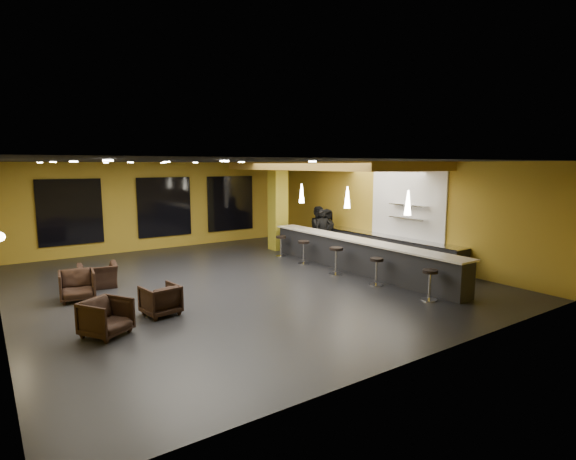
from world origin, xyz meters
TOP-DOWN VIEW (x-y plane):
  - floor at (0.00, 0.00)m, footprint 12.00×13.00m
  - ceiling at (0.00, 0.00)m, footprint 12.00×13.00m
  - wall_back at (0.00, 6.55)m, footprint 12.00×0.10m
  - wall_front at (0.00, -6.55)m, footprint 12.00×0.10m
  - wall_right at (6.05, 0.00)m, footprint 0.10×13.00m
  - wood_soffit at (4.00, 1.00)m, footprint 3.60×8.00m
  - window_left at (-3.50, 6.44)m, footprint 2.20×0.06m
  - window_center at (0.00, 6.44)m, footprint 2.20×0.06m
  - window_right at (3.00, 6.44)m, footprint 2.20×0.06m
  - tile_backsplash at (5.96, -1.00)m, footprint 0.06×3.20m
  - bar_counter at (3.65, -1.00)m, footprint 0.60×8.00m
  - bar_top at (3.65, -1.00)m, footprint 0.78×8.10m
  - prep_counter at (5.65, -0.50)m, footprint 0.70×6.00m
  - prep_top at (5.65, -0.50)m, footprint 0.72×6.00m
  - wall_shelf_lower at (5.82, -1.20)m, footprint 0.30×1.50m
  - wall_shelf_upper at (5.82, -1.20)m, footprint 0.30×1.50m
  - column at (3.65, 3.60)m, footprint 0.60×0.60m
  - wall_sconce at (-5.88, 0.50)m, footprint 0.22×0.22m
  - pendant_0 at (3.65, -3.00)m, footprint 0.20×0.20m
  - pendant_1 at (3.65, -0.50)m, footprint 0.20×0.20m
  - pendant_2 at (3.65, 2.00)m, footprint 0.20×0.20m
  - staff_a at (4.50, 1.78)m, footprint 0.74×0.61m
  - staff_b at (4.54, 2.07)m, footprint 1.05×0.92m
  - staff_c at (5.17, 2.35)m, footprint 0.83×0.56m
  - armchair_a at (-4.29, -2.19)m, footprint 1.11×1.12m
  - armchair_b at (-2.97, -1.57)m, footprint 0.86×0.87m
  - armchair_c at (-4.33, 0.72)m, footprint 0.92×0.94m
  - armchair_d at (-3.64, 1.70)m, footprint 1.15×1.04m
  - bar_stool_0 at (2.98, -4.36)m, footprint 0.40×0.40m
  - bar_stool_1 at (2.93, -2.57)m, footprint 0.40×0.40m
  - bar_stool_2 at (2.80, -0.98)m, footprint 0.44×0.44m
  - bar_stool_3 at (2.87, 0.81)m, footprint 0.41×0.41m
  - bar_stool_4 at (2.93, 2.31)m, footprint 0.39×0.39m

SIDE VIEW (x-z plane):
  - floor at x=0.00m, z-range -0.10..0.00m
  - armchair_d at x=-3.64m, z-range 0.00..0.66m
  - armchair_b at x=-2.97m, z-range 0.00..0.70m
  - armchair_a at x=-4.29m, z-range 0.00..0.75m
  - armchair_c at x=-4.33m, z-range 0.00..0.76m
  - prep_counter at x=5.65m, z-range 0.00..0.86m
  - bar_stool_4 at x=2.93m, z-range 0.11..0.89m
  - bar_counter at x=3.65m, z-range 0.00..1.00m
  - bar_stool_1 at x=2.93m, z-range 0.11..0.90m
  - bar_stool_0 at x=2.98m, z-range 0.11..0.90m
  - bar_stool_3 at x=2.87m, z-range 0.11..0.92m
  - bar_stool_2 at x=2.80m, z-range 0.12..0.99m
  - staff_c at x=5.17m, z-range 0.00..1.67m
  - staff_a at x=4.50m, z-range 0.00..1.73m
  - prep_top at x=5.65m, z-range 0.87..0.90m
  - staff_b at x=4.54m, z-range 0.00..1.82m
  - bar_top at x=3.65m, z-range 1.00..1.05m
  - wall_shelf_lower at x=5.82m, z-range 1.59..1.61m
  - window_left at x=-3.50m, z-range 0.50..2.90m
  - window_center at x=0.00m, z-range 0.50..2.90m
  - window_right at x=3.00m, z-range 0.50..2.90m
  - wall_back at x=0.00m, z-range 0.00..3.50m
  - wall_front at x=0.00m, z-range 0.00..3.50m
  - wall_right at x=6.05m, z-range 0.00..3.50m
  - column at x=3.65m, z-range 0.00..3.50m
  - wall_sconce at x=-5.88m, z-range 1.69..1.91m
  - tile_backsplash at x=5.96m, z-range 0.80..3.20m
  - wall_shelf_upper at x=5.82m, z-range 2.03..2.06m
  - pendant_0 at x=3.65m, z-range 2.00..2.70m
  - pendant_1 at x=3.65m, z-range 2.00..2.70m
  - pendant_2 at x=3.65m, z-range 2.00..2.70m
  - wood_soffit at x=4.00m, z-range 3.22..3.50m
  - ceiling at x=0.00m, z-range 3.50..3.60m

